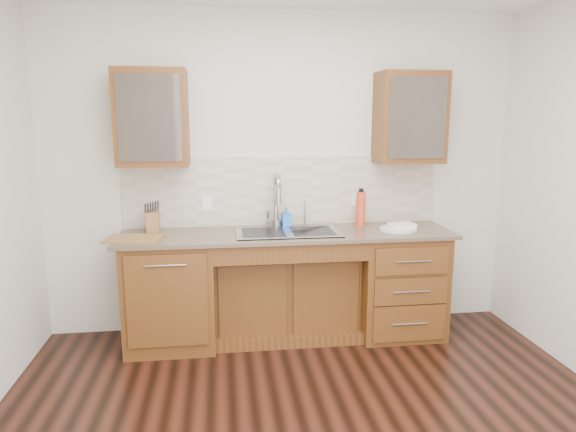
{
  "coord_description": "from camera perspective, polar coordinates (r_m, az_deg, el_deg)",
  "views": [
    {
      "loc": [
        -0.53,
        -2.61,
        1.83
      ],
      "look_at": [
        0.0,
        1.4,
        1.05
      ],
      "focal_mm": 32.0,
      "sensor_mm": 36.0,
      "label": 1
    }
  ],
  "objects": [
    {
      "name": "base_cabinet_center",
      "position": [
        4.43,
        -0.22,
        -8.6
      ],
      "size": [
        1.2,
        0.44,
        0.7
      ],
      "primitive_type": "cube",
      "color": "#593014",
      "rests_on": "ground"
    },
    {
      "name": "cup_right_b",
      "position": [
        4.52,
        14.63,
        9.76
      ],
      "size": [
        0.11,
        0.11,
        0.08
      ],
      "primitive_type": "imported",
      "rotation": [
        0.0,
        0.0,
        0.33
      ],
      "color": "silver",
      "rests_on": "upper_cabinet_right"
    },
    {
      "name": "upper_cabinet_left",
      "position": [
        4.22,
        -14.86,
        10.49
      ],
      "size": [
        0.55,
        0.34,
        0.75
      ],
      "primitive_type": "cube",
      "color": "#593014",
      "rests_on": "wall_back"
    },
    {
      "name": "cup_left_b",
      "position": [
        4.21,
        -12.67,
        9.82
      ],
      "size": [
        0.1,
        0.1,
        0.09
      ],
      "primitive_type": "imported",
      "rotation": [
        0.0,
        0.0,
        -0.01
      ],
      "color": "silver",
      "rests_on": "upper_cabinet_left"
    },
    {
      "name": "outlet_left",
      "position": [
        4.4,
        -9.0,
        1.49
      ],
      "size": [
        0.08,
        0.01,
        0.12
      ],
      "primitive_type": "cube",
      "color": "white",
      "rests_on": "backsplash"
    },
    {
      "name": "base_cabinet_left",
      "position": [
        4.3,
        -12.85,
        -8.22
      ],
      "size": [
        0.7,
        0.62,
        0.88
      ],
      "primitive_type": "cube",
      "color": "#593014",
      "rests_on": "ground"
    },
    {
      "name": "water_bottle",
      "position": [
        4.44,
        8.08,
        0.8
      ],
      "size": [
        0.08,
        0.08,
        0.29
      ],
      "primitive_type": "cylinder",
      "rotation": [
        0.0,
        0.0,
        0.02
      ],
      "color": "red",
      "rests_on": "countertop"
    },
    {
      "name": "sink",
      "position": [
        4.18,
        -0.02,
        -3.0
      ],
      "size": [
        0.84,
        0.46,
        0.19
      ],
      "primitive_type": "cube",
      "color": "#9E9EA5",
      "rests_on": "countertop"
    },
    {
      "name": "filter_tap",
      "position": [
        4.39,
        1.9,
        0.42
      ],
      "size": [
        0.02,
        0.02,
        0.24
      ],
      "primitive_type": "cylinder",
      "color": "#999993",
      "rests_on": "countertop"
    },
    {
      "name": "upper_cabinet_right",
      "position": [
        4.48,
        13.37,
        10.57
      ],
      "size": [
        0.55,
        0.34,
        0.75
      ],
      "primitive_type": "cube",
      "color": "#593014",
      "rests_on": "wall_back"
    },
    {
      "name": "cutting_board",
      "position": [
        4.09,
        -16.8,
        -2.44
      ],
      "size": [
        0.45,
        0.35,
        0.02
      ],
      "primitive_type": "cube",
      "rotation": [
        0.0,
        0.0,
        -0.17
      ],
      "color": "olive",
      "rests_on": "countertop"
    },
    {
      "name": "countertop",
      "position": [
        4.18,
        -0.04,
        -2.02
      ],
      "size": [
        2.7,
        0.65,
        0.03
      ],
      "primitive_type": "cube",
      "color": "#84705B",
      "rests_on": "base_cabinet_left"
    },
    {
      "name": "knife_block",
      "position": [
        4.28,
        -14.76,
        -0.66
      ],
      "size": [
        0.11,
        0.17,
        0.18
      ],
      "primitive_type": "cube",
      "rotation": [
        0.0,
        0.0,
        0.07
      ],
      "color": "brown",
      "rests_on": "countertop"
    },
    {
      "name": "backsplash",
      "position": [
        4.43,
        -0.57,
        2.8
      ],
      "size": [
        2.7,
        0.02,
        0.59
      ],
      "primitive_type": "cube",
      "color": "beige",
      "rests_on": "wall_back"
    },
    {
      "name": "dish_towel",
      "position": [
        4.4,
        12.55,
        -1.0
      ],
      "size": [
        0.22,
        0.17,
        0.03
      ],
      "primitive_type": "cube",
      "rotation": [
        0.0,
        0.0,
        0.12
      ],
      "color": "beige",
      "rests_on": "plate"
    },
    {
      "name": "outlet_right",
      "position": [
        4.55,
        7.61,
        1.85
      ],
      "size": [
        0.08,
        0.01,
        0.12
      ],
      "primitive_type": "cube",
      "color": "white",
      "rests_on": "backsplash"
    },
    {
      "name": "base_cabinet_right",
      "position": [
        4.53,
        12.03,
        -7.2
      ],
      "size": [
        0.7,
        0.62,
        0.88
      ],
      "primitive_type": "cube",
      "color": "#593014",
      "rests_on": "ground"
    },
    {
      "name": "plate",
      "position": [
        4.35,
        12.11,
        -1.43
      ],
      "size": [
        0.37,
        0.37,
        0.02
      ],
      "primitive_type": "cylinder",
      "rotation": [
        0.0,
        0.0,
        -0.24
      ],
      "color": "silver",
      "rests_on": "countertop"
    },
    {
      "name": "cup_left_a",
      "position": [
        4.24,
        -16.89,
        9.74
      ],
      "size": [
        0.18,
        0.18,
        0.1
      ],
      "primitive_type": "imported",
      "rotation": [
        0.0,
        0.0,
        0.42
      ],
      "color": "silver",
      "rests_on": "upper_cabinet_left"
    },
    {
      "name": "wall_front",
      "position": [
        1.08,
        23.81,
        -16.65
      ],
      "size": [
        4.0,
        0.1,
        2.7
      ],
      "primitive_type": "cube",
      "color": "beige",
      "rests_on": "ground"
    },
    {
      "name": "soap_bottle",
      "position": [
        4.37,
        -0.18,
        -0.13
      ],
      "size": [
        0.08,
        0.08,
        0.17
      ],
      "primitive_type": "imported",
      "rotation": [
        0.0,
        0.0,
        0.05
      ],
      "color": "blue",
      "rests_on": "countertop"
    },
    {
      "name": "cup_right_a",
      "position": [
        4.46,
        12.7,
        9.88
      ],
      "size": [
        0.13,
        0.13,
        0.09
      ],
      "primitive_type": "imported",
      "rotation": [
        0.0,
        0.0,
        -0.19
      ],
      "color": "white",
      "rests_on": "upper_cabinet_right"
    },
    {
      "name": "faucet",
      "position": [
        4.33,
        -1.33,
        1.35
      ],
      "size": [
        0.04,
        0.04,
        0.4
      ],
      "primitive_type": "cylinder",
      "color": "#999993",
      "rests_on": "countertop"
    },
    {
      "name": "wall_back",
      "position": [
        4.47,
        -0.67,
        4.75
      ],
      "size": [
        4.0,
        0.1,
        2.7
      ],
      "primitive_type": "cube",
      "color": "beige",
      "rests_on": "ground"
    }
  ]
}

